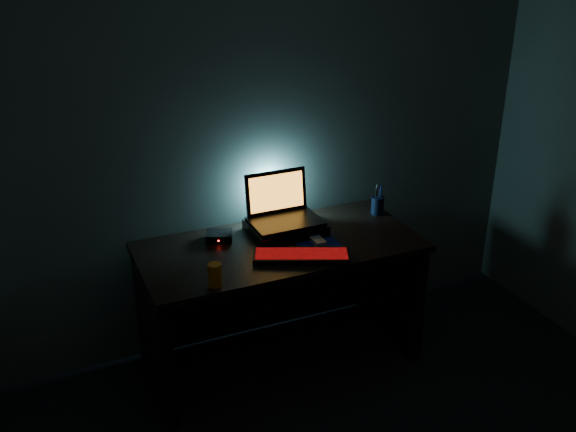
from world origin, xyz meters
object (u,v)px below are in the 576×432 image
object	(u,v)px
pen_cup	(378,205)
juice_glass	(215,275)
mouse	(318,242)
laptop	(282,210)
keyboard	(301,256)
router	(219,236)

from	to	relation	value
pen_cup	juice_glass	size ratio (longest dim) A/B	0.96
pen_cup	juice_glass	bearing A→B (deg)	-159.59
mouse	laptop	bearing A→B (deg)	112.08
pen_cup	mouse	bearing A→B (deg)	-155.48
keyboard	juice_glass	bearing A→B (deg)	-146.61
keyboard	router	size ratio (longest dim) A/B	3.04
keyboard	router	world-z (taller)	router
mouse	router	world-z (taller)	router
router	pen_cup	bearing A→B (deg)	19.07
mouse	pen_cup	distance (m)	0.55
laptop	pen_cup	size ratio (longest dim) A/B	3.58
laptop	router	xyz separation A→B (m)	(-0.36, 0.01, -0.10)
router	juice_glass	bearing A→B (deg)	-88.93
pen_cup	juice_glass	world-z (taller)	juice_glass
pen_cup	laptop	bearing A→B (deg)	177.46
juice_glass	router	xyz separation A→B (m)	(0.17, 0.45, -0.03)
laptop	router	size ratio (longest dim) A/B	2.28
juice_glass	router	world-z (taller)	juice_glass
mouse	router	xyz separation A→B (m)	(-0.46, 0.26, 0.00)
mouse	pen_cup	size ratio (longest dim) A/B	0.88
laptop	router	world-z (taller)	laptop
keyboard	router	xyz separation A→B (m)	(-0.32, 0.37, 0.01)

